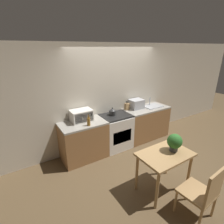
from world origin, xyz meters
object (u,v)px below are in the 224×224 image
Objects in this scene: microwave at (81,116)px; stove_range at (116,131)px; kettle at (112,112)px; dining_chair at (204,192)px; bottle at (89,121)px; toaster_oven at (136,104)px; dining_table at (165,159)px.

stove_range is at bearing -7.97° from microwave.
dining_chair is at bearing -89.52° from kettle.
toaster_oven is (1.59, 0.33, 0.03)m from bottle.
kettle is 0.82× the size of bottle.
bottle reaches higher than stove_range.
stove_range is 2.41m from dining_chair.
kettle reaches higher than dining_chair.
kettle is at bearing 142.63° from stove_range.
kettle reaches higher than dining_table.
kettle is 0.54× the size of toaster_oven.
microwave is 0.52× the size of dining_table.
dining_table is (-0.01, -1.74, -0.33)m from kettle.
dining_chair is (0.81, -2.53, -0.51)m from microwave.
kettle is 1.77m from dining_table.
bottle is 0.26× the size of dining_chair.
bottle is 1.63m from toaster_oven.
bottle is 2.40m from dining_chair.
dining_table is at bearing -63.39° from bottle.
dining_chair is at bearing -87.50° from dining_table.
toaster_oven is at bearing 65.14° from dining_table.
bottle is 0.26× the size of dining_table.
dining_table is at bearing -92.68° from stove_range.
toaster_oven is at bearing 0.57° from microwave.
bottle is 1.70m from dining_table.
stove_range is 0.97× the size of dining_table.
stove_range is 1.05m from microwave.
toaster_oven is at bearing 11.69° from bottle.
toaster_oven is (0.76, 0.14, 0.58)m from stove_range.
bottle is (0.03, -0.31, -0.04)m from microwave.
microwave is (-0.86, 0.12, 0.58)m from stove_range.
kettle is at bearing -4.95° from microwave.
toaster_oven reaches higher than stove_range.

